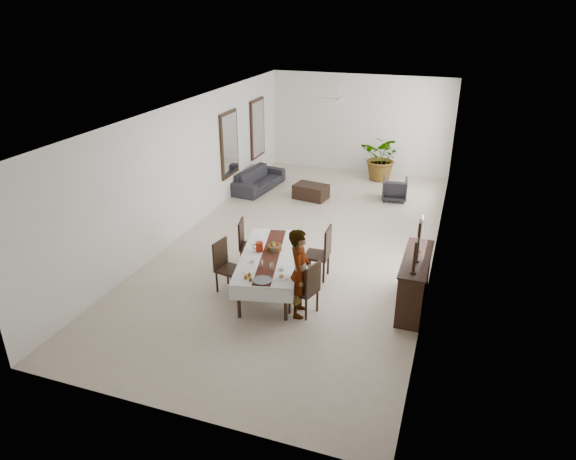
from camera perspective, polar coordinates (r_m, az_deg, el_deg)
The scene contains 88 objects.
floor at distance 12.40m, azimuth 1.89°, elevation -1.28°, with size 6.00×12.00×0.00m, color beige.
ceiling at distance 11.40m, azimuth 2.11°, elevation 13.40°, with size 6.00×12.00×0.02m, color silver.
wall_back at distance 17.43m, azimuth 8.00°, elevation 11.58°, with size 6.00×0.02×3.20m, color white.
wall_front at distance 6.85m, azimuth -13.35°, elevation -9.55°, with size 6.00×0.02×3.20m, color white.
wall_left at distance 12.97m, azimuth -10.86°, elevation 7.02°, with size 0.02×12.00×3.20m, color white.
wall_right at distance 11.34m, azimuth 16.65°, elevation 3.94°, with size 0.02×12.00×3.20m, color white.
dining_table_top at distance 10.13m, azimuth -1.95°, elevation -2.98°, with size 0.97×2.34×0.05m, color black.
table_leg_fl at distance 9.43m, azimuth -5.48°, elevation -7.87°, with size 0.07×0.07×0.68m, color black.
table_leg_fr at distance 9.31m, azimuth -0.25°, elevation -8.22°, with size 0.07×0.07×0.68m, color black.
table_leg_bl at distance 11.34m, azimuth -3.28°, elevation -1.97°, with size 0.07×0.07×0.68m, color black.
table_leg_br at distance 11.24m, azimuth 1.03°, elevation -2.19°, with size 0.07×0.07×0.68m, color black.
tablecloth_top at distance 10.12m, azimuth -1.95°, elevation -2.84°, with size 1.15×2.51×0.01m, color white.
tablecloth_drape_left at distance 10.27m, azimuth -5.09°, elevation -3.37°, with size 0.01×2.51×0.29m, color white.
tablecloth_drape_right at distance 10.13m, azimuth 1.25°, elevation -3.71°, with size 0.01×2.51×0.29m, color silver.
tablecloth_drape_near at distance 9.11m, azimuth -3.05°, elevation -7.18°, with size 1.15×0.01×0.29m, color white.
tablecloth_drape_far at distance 11.30m, azimuth -1.05°, elevation -0.62°, with size 1.15×0.01×0.29m, color white.
table_runner at distance 10.12m, azimuth -1.95°, elevation -2.80°, with size 0.34×2.43×0.00m, color #542318.
red_pitcher at distance 10.24m, azimuth -3.20°, elevation -1.88°, with size 0.15×0.15×0.19m, color maroon.
pitcher_handle at distance 10.25m, azimuth -3.65°, elevation -1.86°, with size 0.12×0.12×0.02m, color #9A1D0B.
wine_glass_near at distance 9.51m, azimuth -1.80°, elevation -4.11°, with size 0.07×0.07×0.17m, color white.
wine_glass_mid at distance 9.62m, azimuth -2.98°, elevation -3.77°, with size 0.07×0.07×0.17m, color white.
wine_glass_far at distance 10.12m, azimuth -1.65°, elevation -2.28°, with size 0.07×0.07×0.17m, color silver.
teacup_right at distance 9.56m, azimuth -0.71°, elevation -4.32°, with size 0.09×0.09×0.06m, color silver.
saucer_right at distance 9.57m, azimuth -0.71°, elevation -4.44°, with size 0.15×0.15×0.01m, color silver.
teacup_left at distance 9.85m, azimuth -3.92°, elevation -3.46°, with size 0.09×0.09×0.06m, color silver.
saucer_left at distance 9.86m, azimuth -3.92°, elevation -3.58°, with size 0.15×0.15×0.01m, color white.
plate_near_right at distance 9.31m, azimuth -0.75°, elevation -5.29°, with size 0.23×0.23×0.01m, color silver.
bread_near_right at distance 9.30m, azimuth -0.75°, elevation -5.15°, with size 0.09×0.09×0.09m, color tan.
plate_near_left at distance 9.52m, azimuth -4.32°, elevation -4.65°, with size 0.23×0.23×0.01m, color white.
plate_far_left at distance 10.63m, azimuth -3.21°, elevation -1.39°, with size 0.23×0.23×0.01m, color silver.
serving_tray at distance 9.22m, azimuth -2.85°, elevation -5.61°, with size 0.35×0.35×0.02m, color #3E3D42.
jam_jar_a at distance 9.22m, azimuth -4.20°, elevation -5.48°, with size 0.06×0.06×0.07m, color brown.
jam_jar_b at distance 9.29m, azimuth -4.73°, elevation -5.26°, with size 0.06×0.06×0.07m, color #934E15.
jam_jar_c at distance 9.36m, azimuth -4.33°, elevation -4.99°, with size 0.06×0.06×0.07m, color #8A5114.
fruit_basket at distance 10.30m, azimuth -1.50°, elevation -1.97°, with size 0.29×0.29×0.10m, color brown.
fruit_red at distance 10.29m, azimuth -1.33°, elevation -1.57°, with size 0.09×0.09×0.09m, color #9B0F0F.
fruit_green at distance 10.30m, azimuth -1.70°, elevation -1.52°, with size 0.08×0.08×0.08m, color #518728.
fruit_yellow at distance 10.23m, azimuth -1.54°, elevation -1.72°, with size 0.08×0.08×0.08m, color gold.
chair_right_near_seat at distance 9.46m, azimuth 1.74°, elevation -6.72°, with size 0.45×0.45×0.05m, color black.
chair_right_near_leg_fl at distance 9.38m, azimuth 2.01°, elevation -8.83°, with size 0.05×0.05×0.45m, color black.
chair_right_near_leg_fr at distance 9.64m, azimuth 3.26°, elevation -7.86°, with size 0.05×0.05×0.45m, color black.
chair_right_near_leg_bl at distance 9.55m, azimuth 0.17°, elevation -8.13°, with size 0.05×0.05×0.45m, color black.
chair_right_near_leg_br at distance 9.81m, azimuth 1.45°, elevation -7.20°, with size 0.05×0.05×0.45m, color black.
chair_right_near_back at distance 9.21m, azimuth 2.82°, elevation -5.46°, with size 0.45×0.04×0.57m, color black.
chair_right_far_seat at distance 10.64m, azimuth 3.24°, elevation -2.82°, with size 0.49×0.49×0.06m, color black.
chair_right_far_leg_fl at distance 10.55m, azimuth 3.98°, elevation -4.73°, with size 0.05×0.05×0.48m, color black.
chair_right_far_leg_fr at distance 10.89m, azimuth 4.48°, elevation -3.76°, with size 0.05×0.05×0.48m, color black.
chair_right_far_leg_bl at distance 10.64m, azimuth 1.90°, elevation -4.42°, with size 0.05×0.05×0.48m, color black.
chair_right_far_leg_br at distance 10.98m, azimuth 2.47°, elevation -3.48°, with size 0.05×0.05×0.48m, color black.
chair_right_far_back at distance 10.45m, azimuth 4.45°, elevation -1.36°, with size 0.49×0.04×0.62m, color black.
chair_left_near_seat at distance 10.23m, azimuth -6.55°, elevation -4.38°, with size 0.45×0.45×0.05m, color black.
chair_left_near_leg_fl at distance 10.57m, azimuth -6.71°, elevation -4.91°, with size 0.04×0.04×0.44m, color black.
chair_left_near_leg_fr at distance 10.32m, azimuth -7.90°, elevation -5.75°, with size 0.04×0.04×0.44m, color black.
chair_left_near_leg_bl at distance 10.38m, azimuth -5.08°, elevation -5.41°, with size 0.04×0.04×0.44m, color black.
chair_left_near_leg_br at distance 10.13m, azimuth -6.25°, elevation -6.28°, with size 0.04×0.04×0.44m, color black.
chair_left_near_back at distance 10.20m, azimuth -7.55°, elevation -2.60°, with size 0.45×0.04×0.57m, color black.
chair_left_far_seat at distance 11.09m, azimuth -4.12°, elevation -1.85°, with size 0.46×0.46×0.05m, color black.
chair_left_far_leg_fl at distance 11.39m, azimuth -4.84°, elevation -2.53°, with size 0.05×0.05×0.45m, color black.
chair_left_far_leg_fr at distance 11.07m, azimuth -5.20°, elevation -3.39°, with size 0.05×0.05×0.45m, color black.
chair_left_far_leg_bl at distance 11.33m, azimuth -2.99°, elevation -2.63°, with size 0.05×0.05×0.45m, color black.
chair_left_far_leg_br at distance 11.00m, azimuth -3.29°, elevation -3.50°, with size 0.05×0.05×0.45m, color black.
chair_left_far_back at distance 10.99m, azimuth -5.23°, elevation -0.34°, with size 0.46×0.04×0.58m, color black.
woman at distance 9.25m, azimuth 1.30°, elevation -4.79°, with size 0.62×0.41×1.70m, color #999CA1.
sideboard_body at distance 9.91m, azimuth 13.83°, elevation -5.76°, with size 0.44×1.67×1.00m, color black.
sideboard_top at distance 9.67m, azimuth 14.12°, elevation -3.09°, with size 0.49×1.74×0.03m, color black.
candlestick_near_base at distance 9.11m, azimuth 13.73°, elevation -4.58°, with size 0.11×0.11×0.03m, color black.
candlestick_near_shaft at distance 8.98m, azimuth 13.91°, elevation -2.93°, with size 0.06×0.06×0.56m, color black.
candlestick_near_candle at distance 8.84m, azimuth 14.12°, elevation -1.07°, with size 0.04×0.04×0.09m, color beige.
candlestick_mid_base at distance 9.50m, azimuth 14.04°, elevation -3.35°, with size 0.11×0.11×0.03m, color black.
candlestick_mid_shaft at distance 9.34m, azimuth 14.27°, elevation -1.29°, with size 0.06×0.06×0.72m, color black.
candlestick_mid_candle at distance 9.18m, azimuth 14.52°, elevation 1.00°, with size 0.04×0.04×0.09m, color silver.
candlestick_far_base at distance 9.90m, azimuth 14.32°, elevation -2.22°, with size 0.11×0.11×0.03m, color black.
candlestick_far_shaft at distance 9.77m, azimuth 14.51°, elevation -0.53°, with size 0.06×0.06×0.61m, color black.
candlestick_far_candle at distance 9.63m, azimuth 14.72°, elevation 1.37°, with size 0.04×0.04×0.09m, color silver.
sofa at distance 15.86m, azimuth -3.26°, elevation 5.64°, with size 2.07×0.81×0.60m, color #2C292F.
armchair at distance 15.23m, azimuth 11.75°, elevation 4.46°, with size 0.69×0.71×0.65m, color #2A272D.
coffee_table at distance 15.07m, azimuth 2.56°, elevation 4.28°, with size 0.95×0.63×0.42m, color black.
potted_plant at distance 16.82m, azimuth 10.49°, elevation 7.92°, with size 1.33×1.16×1.48m, color #315E25.
mirror_frame_near at distance 14.82m, azimuth -6.55°, elevation 9.43°, with size 0.06×1.05×1.85m, color black.
mirror_glass_near at distance 14.80m, azimuth -6.42°, elevation 9.42°, with size 0.01×0.90×1.70m, color silver.
mirror_frame_far at distance 16.68m, azimuth -3.43°, elevation 11.20°, with size 0.06×1.05×1.85m, color black.
mirror_glass_far at distance 16.67m, azimuth -3.31°, elevation 11.19°, with size 0.01×0.90×1.70m, color silver.
fan_rod at distance 14.27m, azimuth 5.80°, elevation 15.06°, with size 0.04×0.04×0.20m, color white.
fan_hub at distance 14.31m, azimuth 5.76°, elevation 14.27°, with size 0.16×0.16×0.08m, color white.
fan_blade_n at distance 14.64m, azimuth 6.10°, elevation 14.48°, with size 0.10×0.55×0.01m, color white.
fan_blade_s at distance 13.97m, azimuth 5.41°, elevation 14.05°, with size 0.10×0.55×0.01m, color white.
fan_blade_e at distance 14.23m, azimuth 7.17°, elevation 14.16°, with size 0.55×0.10×0.01m, color white.
fan_blade_w at distance 14.39m, azimuth 4.37°, elevation 14.38°, with size 0.55×0.10×0.01m, color silver.
Camera 1 is at (3.29, -10.71, 5.32)m, focal length 32.00 mm.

